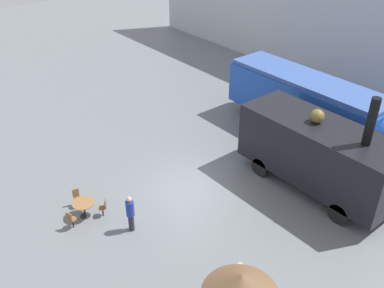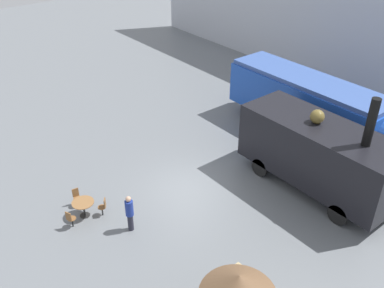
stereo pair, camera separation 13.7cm
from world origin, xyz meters
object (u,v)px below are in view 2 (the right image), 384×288
object	(u,v)px
steam_locomotive	(319,152)
cafe_chair_0	(77,196)
visitor_person	(130,212)
cafe_table_near	(83,205)
streamlined_locomotive	(318,106)

from	to	relation	value
steam_locomotive	cafe_chair_0	size ratio (longest dim) A/B	8.62
cafe_chair_0	visitor_person	world-z (taller)	visitor_person
cafe_table_near	cafe_chair_0	distance (m)	0.86
streamlined_locomotive	visitor_person	world-z (taller)	streamlined_locomotive
cafe_table_near	visitor_person	world-z (taller)	visitor_person
cafe_table_near	visitor_person	bearing A→B (deg)	29.06
streamlined_locomotive	cafe_chair_0	xyz separation A→B (m)	(-2.98, -13.00, -1.60)
cafe_chair_0	steam_locomotive	bearing A→B (deg)	63.98
visitor_person	streamlined_locomotive	bearing A→B (deg)	89.45
cafe_table_near	cafe_chair_0	bearing A→B (deg)	174.18
cafe_table_near	visitor_person	size ratio (longest dim) A/B	0.55
steam_locomotive	visitor_person	bearing A→B (deg)	-109.50
visitor_person	steam_locomotive	bearing A→B (deg)	70.50
cafe_chair_0	visitor_person	size ratio (longest dim) A/B	0.50
cafe_table_near	cafe_chair_0	xyz separation A→B (m)	(-0.85, 0.09, -0.10)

